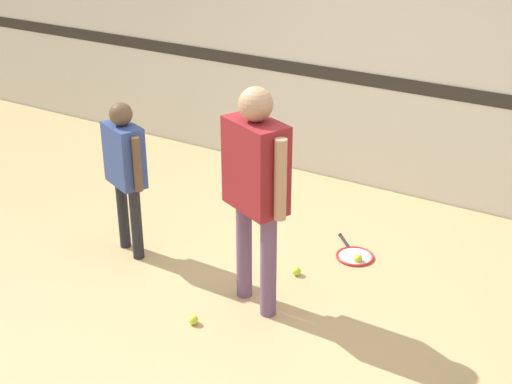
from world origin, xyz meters
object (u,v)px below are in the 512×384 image
(person_instructor, at_px, (256,177))
(tennis_ball_stray_left, at_px, (297,271))
(racket_spare_on_floor, at_px, (354,255))
(tennis_ball_near_instructor, at_px, (193,320))
(tennis_ball_by_spare_racket, at_px, (358,259))
(person_student_left, at_px, (125,163))

(person_instructor, xyz_separation_m, tennis_ball_stray_left, (0.06, 0.48, -0.93))
(racket_spare_on_floor, distance_m, tennis_ball_near_instructor, 1.48)
(tennis_ball_by_spare_racket, bearing_deg, person_instructor, -112.63)
(person_instructor, relative_size, person_student_left, 1.27)
(person_instructor, relative_size, tennis_ball_stray_left, 23.64)
(person_student_left, height_order, tennis_ball_near_instructor, person_student_left)
(person_student_left, xyz_separation_m, tennis_ball_by_spare_racket, (1.58, 0.78, -0.72))
(person_student_left, height_order, tennis_ball_by_spare_racket, person_student_left)
(racket_spare_on_floor, bearing_deg, person_instructor, 117.89)
(person_instructor, distance_m, tennis_ball_by_spare_racket, 1.34)
(person_student_left, xyz_separation_m, tennis_ball_stray_left, (1.27, 0.37, -0.72))
(tennis_ball_near_instructor, bearing_deg, tennis_ball_by_spare_racket, 65.47)
(person_instructor, bearing_deg, tennis_ball_stray_left, 106.11)
(person_instructor, relative_size, tennis_ball_near_instructor, 23.64)
(person_student_left, relative_size, tennis_ball_near_instructor, 18.57)
(person_instructor, xyz_separation_m, tennis_ball_near_instructor, (-0.23, -0.42, -0.93))
(tennis_ball_near_instructor, xyz_separation_m, tennis_ball_stray_left, (0.29, 0.90, 0.00))
(racket_spare_on_floor, relative_size, tennis_ball_by_spare_racket, 7.28)
(tennis_ball_stray_left, bearing_deg, person_instructor, -97.04)
(person_student_left, distance_m, racket_spare_on_floor, 1.90)
(racket_spare_on_floor, height_order, tennis_ball_near_instructor, tennis_ball_near_instructor)
(racket_spare_on_floor, distance_m, tennis_ball_by_spare_racket, 0.10)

